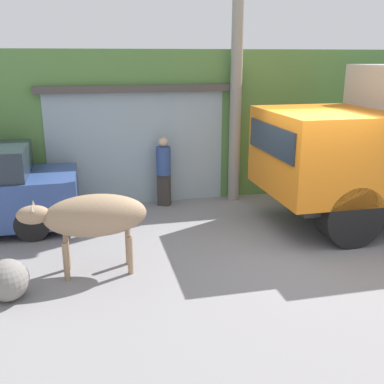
{
  "coord_description": "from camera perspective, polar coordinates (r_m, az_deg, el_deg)",
  "views": [
    {
      "loc": [
        -3.7,
        -7.03,
        3.37
      ],
      "look_at": [
        -2.0,
        0.31,
        1.08
      ],
      "focal_mm": 42.0,
      "sensor_mm": 36.0,
      "label": 1
    }
  ],
  "objects": [
    {
      "name": "ground_plane",
      "position": [
        8.63,
        13.65,
        -6.62
      ],
      "size": [
        60.0,
        60.0,
        0.0
      ],
      "primitive_type": "plane",
      "color": "gray"
    },
    {
      "name": "utility_pole",
      "position": [
        10.58,
        5.69,
        15.4
      ],
      "size": [
        0.9,
        0.27,
        6.03
      ],
      "color": "gray",
      "rests_on": "ground_plane"
    },
    {
      "name": "building_backdrop",
      "position": [
        11.68,
        -7.63,
        6.98
      ],
      "size": [
        4.36,
        2.7,
        2.76
      ],
      "color": "#99ADB7",
      "rests_on": "ground_plane"
    },
    {
      "name": "hillside_embankment",
      "position": [
        13.45,
        3.11,
        9.98
      ],
      "size": [
        32.0,
        5.1,
        3.52
      ],
      "color": "#568442",
      "rests_on": "ground_plane"
    },
    {
      "name": "pedestrian_on_hill",
      "position": [
        10.38,
        -3.62,
        2.97
      ],
      "size": [
        0.45,
        0.45,
        1.61
      ],
      "rotation": [
        0.0,
        0.0,
        2.67
      ],
      "color": "#38332D",
      "rests_on": "ground_plane"
    },
    {
      "name": "roadside_rock",
      "position": [
        7.04,
        -22.42,
        -10.3
      ],
      "size": [
        0.61,
        0.61,
        0.61
      ],
      "color": "gray",
      "rests_on": "ground_plane"
    },
    {
      "name": "brown_cow",
      "position": [
        7.22,
        -12.52,
        -3.04
      ],
      "size": [
        1.98,
        0.68,
        1.31
      ],
      "rotation": [
        0.0,
        0.0,
        0.18
      ],
      "color": "#9E7F60",
      "rests_on": "ground_plane"
    }
  ]
}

